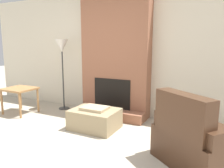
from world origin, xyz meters
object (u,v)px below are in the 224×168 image
at_px(side_table, 20,92).
at_px(floor_lamp_left, 62,50).
at_px(armchair, 197,142).
at_px(ottoman, 95,119).

bearing_deg(side_table, floor_lamp_left, 47.61).
height_order(armchair, floor_lamp_left, floor_lamp_left).
bearing_deg(floor_lamp_left, armchair, -21.43).
xyz_separation_m(armchair, floor_lamp_left, (-3.04, 1.19, 1.07)).
distance_m(side_table, floor_lamp_left, 1.29).
bearing_deg(armchair, side_table, 29.68).
distance_m(armchair, floor_lamp_left, 3.43).
bearing_deg(side_table, ottoman, -1.30).
bearing_deg(side_table, armchair, -7.70).
bearing_deg(armchair, floor_lamp_left, 15.94).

